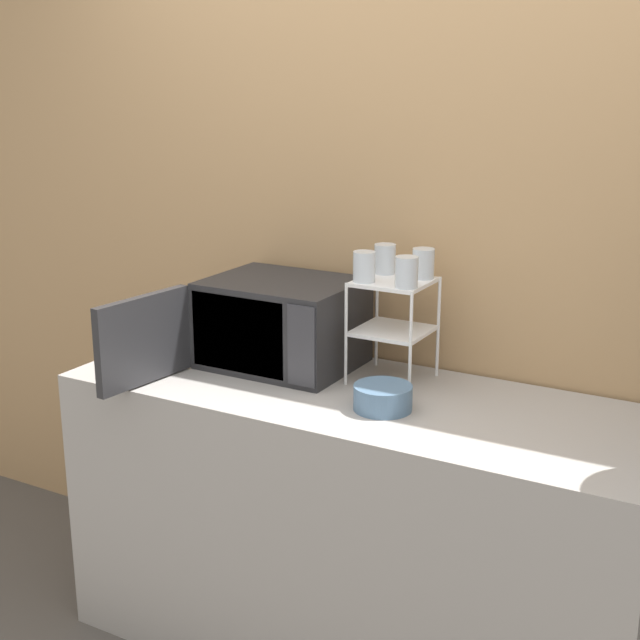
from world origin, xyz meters
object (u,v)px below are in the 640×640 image
glass_back_left (385,259)px  bowl (383,398)px  dish_rack (393,309)px  glass_back_right (423,263)px  microwave (275,324)px  glass_front_left (364,267)px  glass_front_right (407,272)px

glass_back_left → bowl: size_ratio=0.55×
dish_rack → glass_back_right: 0.17m
microwave → bowl: microwave is taller
glass_front_left → glass_front_right: size_ratio=1.00×
glass_front_right → glass_back_left: bearing=134.4°
glass_back_left → bowl: bearing=-64.4°
glass_back_right → glass_front_right: 0.14m
microwave → glass_front_right: bearing=-1.4°
microwave → glass_back_left: 0.43m
microwave → glass_front_left: size_ratio=8.05×
glass_front_left → bowl: (0.16, -0.18, -0.34)m
glass_back_right → glass_back_left: bearing=178.2°
glass_back_right → dish_rack: bearing=-135.8°
glass_front_left → glass_back_left: same height
glass_front_right → glass_back_left: size_ratio=1.00×
bowl → glass_front_left: bearing=131.1°
glass_front_left → dish_rack: bearing=42.6°
dish_rack → glass_back_left: glass_back_left is taller
glass_back_left → microwave: bearing=-158.9°
dish_rack → glass_front_right: 0.17m
glass_front_left → glass_back_left: 0.14m
microwave → glass_front_left: (0.33, -0.01, 0.23)m
glass_back_right → glass_front_left: bearing=-136.6°
glass_front_left → glass_front_right: 0.14m
microwave → glass_back_right: size_ratio=8.05×
microwave → dish_rack: bearing=8.4°
glass_front_left → glass_back_left: bearing=87.6°
microwave → glass_back_right: 0.54m
dish_rack → glass_back_right: size_ratio=3.49×
dish_rack → bowl: 0.33m
glass_back_right → microwave: bearing=-165.0°
glass_front_right → bowl: bearing=-86.0°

